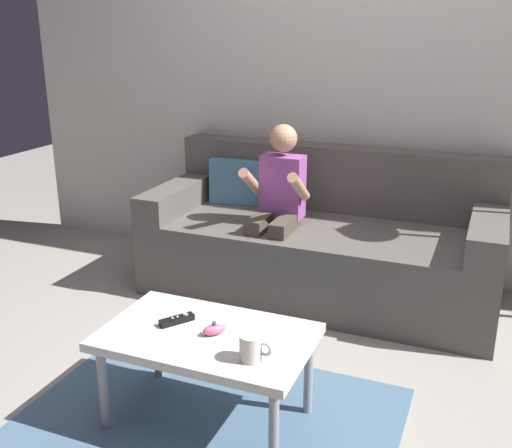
% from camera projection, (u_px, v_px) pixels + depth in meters
% --- Properties ---
extents(ground_plane, '(9.31, 9.31, 0.00)m').
position_uv_depth(ground_plane, '(269.00, 410.00, 2.44)').
color(ground_plane, '#9E998E').
extents(wall_back, '(4.66, 0.05, 2.50)m').
position_uv_depth(wall_back, '(370.00, 68.00, 3.44)').
color(wall_back, beige).
rests_on(wall_back, ground).
extents(couch, '(1.95, 0.80, 0.81)m').
position_uv_depth(couch, '(320.00, 244.00, 3.45)').
color(couch, '#56514C').
rests_on(couch, ground).
extents(person_seated_on_couch, '(0.33, 0.40, 0.98)m').
position_uv_depth(person_seated_on_couch, '(277.00, 203.00, 3.28)').
color(person_seated_on_couch, '#4C4238').
rests_on(person_seated_on_couch, ground).
extents(coffee_table, '(0.79, 0.49, 0.39)m').
position_uv_depth(coffee_table, '(207.00, 342.00, 2.27)').
color(coffee_table, beige).
rests_on(coffee_table, ground).
extents(area_rug, '(1.45, 1.03, 0.01)m').
position_uv_depth(area_rug, '(209.00, 419.00, 2.38)').
color(area_rug, slate).
rests_on(area_rug, ground).
extents(game_remote_black_near_edge, '(0.11, 0.14, 0.03)m').
position_uv_depth(game_remote_black_near_edge, '(177.00, 320.00, 2.34)').
color(game_remote_black_near_edge, black).
rests_on(game_remote_black_near_edge, coffee_table).
extents(nunchuk_pink, '(0.09, 0.10, 0.05)m').
position_uv_depth(nunchuk_pink, '(214.00, 330.00, 2.24)').
color(nunchuk_pink, pink).
rests_on(nunchuk_pink, coffee_table).
extents(coffee_mug, '(0.12, 0.08, 0.09)m').
position_uv_depth(coffee_mug, '(252.00, 348.00, 2.07)').
color(coffee_mug, silver).
rests_on(coffee_mug, coffee_table).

